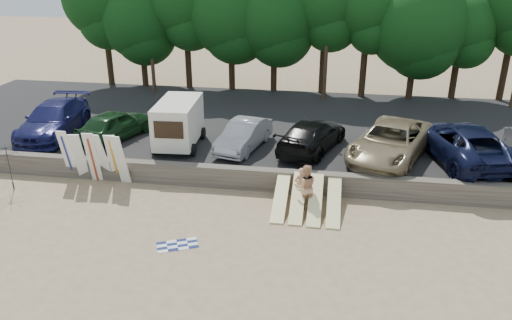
# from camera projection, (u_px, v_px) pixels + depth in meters

# --- Properties ---
(ground) EXTENTS (120.00, 120.00, 0.00)m
(ground) POSITION_uv_depth(u_px,v_px,m) (259.00, 223.00, 19.91)
(ground) COLOR tan
(ground) RESTS_ON ground
(seawall) EXTENTS (44.00, 0.50, 1.00)m
(seawall) POSITION_uv_depth(u_px,v_px,m) (269.00, 180.00, 22.44)
(seawall) COLOR #6B6356
(seawall) RESTS_ON ground
(parking_lot) EXTENTS (44.00, 14.50, 0.70)m
(parking_lot) POSITION_uv_depth(u_px,v_px,m) (286.00, 129.00, 29.32)
(parking_lot) COLOR #282828
(parking_lot) RESTS_ON ground
(treeline) EXTENTS (32.95, 6.84, 9.01)m
(treeline) POSITION_uv_depth(u_px,v_px,m) (281.00, 10.00, 33.55)
(treeline) COLOR #382616
(treeline) RESTS_ON parking_lot
(utility_poles) EXTENTS (25.80, 0.26, 9.00)m
(utility_poles) POSITION_uv_depth(u_px,v_px,m) (327.00, 28.00, 32.06)
(utility_poles) COLOR #473321
(utility_poles) RESTS_ON parking_lot
(box_trailer) EXTENTS (2.34, 3.88, 2.39)m
(box_trailer) POSITION_uv_depth(u_px,v_px,m) (178.00, 122.00, 25.20)
(box_trailer) COLOR silver
(box_trailer) RESTS_ON parking_lot
(car_0) EXTENTS (3.10, 6.26, 1.75)m
(car_0) POSITION_uv_depth(u_px,v_px,m) (54.00, 120.00, 26.97)
(car_0) COLOR #16184D
(car_0) RESTS_ON parking_lot
(car_1) EXTENTS (3.29, 4.99, 1.58)m
(car_1) POSITION_uv_depth(u_px,v_px,m) (115.00, 124.00, 26.49)
(car_1) COLOR #123216
(car_1) RESTS_ON parking_lot
(car_2) EXTENTS (2.48, 4.58, 1.43)m
(car_2) POSITION_uv_depth(u_px,v_px,m) (244.00, 135.00, 25.15)
(car_2) COLOR gray
(car_2) RESTS_ON parking_lot
(car_3) EXTENTS (3.76, 5.74, 1.54)m
(car_3) POSITION_uv_depth(u_px,v_px,m) (312.00, 135.00, 24.98)
(car_3) COLOR black
(car_3) RESTS_ON parking_lot
(car_4) EXTENTS (5.02, 6.90, 1.74)m
(car_4) POSITION_uv_depth(u_px,v_px,m) (391.00, 142.00, 23.88)
(car_4) COLOR #887857
(car_4) RESTS_ON parking_lot
(car_5) EXTENTS (4.44, 7.03, 1.81)m
(car_5) POSITION_uv_depth(u_px,v_px,m) (464.00, 143.00, 23.64)
(car_5) COLOR black
(car_5) RESTS_ON parking_lot
(surfboard_upright_0) EXTENTS (0.50, 0.68, 2.54)m
(surfboard_upright_0) POSITION_uv_depth(u_px,v_px,m) (68.00, 155.00, 23.16)
(surfboard_upright_0) COLOR white
(surfboard_upright_0) RESTS_ON ground
(surfboard_upright_1) EXTENTS (0.64, 0.92, 2.50)m
(surfboard_upright_1) POSITION_uv_depth(u_px,v_px,m) (79.00, 157.00, 22.95)
(surfboard_upright_1) COLOR white
(surfboard_upright_1) RESTS_ON ground
(surfboard_upright_2) EXTENTS (0.55, 0.68, 2.55)m
(surfboard_upright_2) POSITION_uv_depth(u_px,v_px,m) (93.00, 157.00, 22.84)
(surfboard_upright_2) COLOR white
(surfboard_upright_2) RESTS_ON ground
(surfboard_upright_3) EXTENTS (0.63, 0.90, 2.50)m
(surfboard_upright_3) POSITION_uv_depth(u_px,v_px,m) (102.00, 157.00, 22.89)
(surfboard_upright_3) COLOR white
(surfboard_upright_3) RESTS_ON ground
(surfboard_upright_4) EXTENTS (0.59, 0.86, 2.51)m
(surfboard_upright_4) POSITION_uv_depth(u_px,v_px,m) (114.00, 158.00, 22.80)
(surfboard_upright_4) COLOR white
(surfboard_upright_4) RESTS_ON ground
(surfboard_upright_5) EXTENTS (0.56, 0.77, 2.53)m
(surfboard_upright_5) POSITION_uv_depth(u_px,v_px,m) (120.00, 160.00, 22.60)
(surfboard_upright_5) COLOR white
(surfboard_upright_5) RESTS_ON ground
(surfboard_low_0) EXTENTS (0.56, 2.89, 0.94)m
(surfboard_low_0) POSITION_uv_depth(u_px,v_px,m) (281.00, 197.00, 20.90)
(surfboard_low_0) COLOR #FFF3A0
(surfboard_low_0) RESTS_ON ground
(surfboard_low_1) EXTENTS (0.56, 2.84, 1.10)m
(surfboard_low_1) POSITION_uv_depth(u_px,v_px,m) (298.00, 197.00, 20.72)
(surfboard_low_1) COLOR #FFF3A0
(surfboard_low_1) RESTS_ON ground
(surfboard_low_2) EXTENTS (0.56, 2.85, 1.08)m
(surfboard_low_2) POSITION_uv_depth(u_px,v_px,m) (315.00, 199.00, 20.58)
(surfboard_low_2) COLOR #FFF3A0
(surfboard_low_2) RESTS_ON ground
(surfboard_low_3) EXTENTS (0.56, 2.89, 0.94)m
(surfboard_low_3) POSITION_uv_depth(u_px,v_px,m) (334.00, 202.00, 20.52)
(surfboard_low_3) COLOR #FFF3A0
(surfboard_low_3) RESTS_ON ground
(beachgoer_a) EXTENTS (0.69, 0.61, 1.58)m
(beachgoer_a) POSITION_uv_depth(u_px,v_px,m) (301.00, 185.00, 21.27)
(beachgoer_a) COLOR tan
(beachgoer_a) RESTS_ON ground
(beachgoer_b) EXTENTS (1.09, 0.93, 1.95)m
(beachgoer_b) POSITION_uv_depth(u_px,v_px,m) (305.00, 187.00, 20.69)
(beachgoer_b) COLOR tan
(beachgoer_b) RESTS_ON ground
(cooler) EXTENTS (0.47, 0.42, 0.32)m
(cooler) POSITION_uv_depth(u_px,v_px,m) (316.00, 197.00, 21.62)
(cooler) COLOR green
(cooler) RESTS_ON ground
(gear_bag) EXTENTS (0.33, 0.29, 0.22)m
(gear_bag) POSITION_uv_depth(u_px,v_px,m) (296.00, 199.00, 21.51)
(gear_bag) COLOR #E2571A
(gear_bag) RESTS_ON ground
(beach_towel) EXTENTS (1.99, 1.99, 0.00)m
(beach_towel) POSITION_uv_depth(u_px,v_px,m) (177.00, 245.00, 18.38)
(beach_towel) COLOR white
(beach_towel) RESTS_ON ground
(beach_umbrella) EXTENTS (2.86, 2.83, 2.16)m
(beach_umbrella) POSITION_uv_depth(u_px,v_px,m) (8.00, 167.00, 22.26)
(beach_umbrella) COLOR black
(beach_umbrella) RESTS_ON ground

